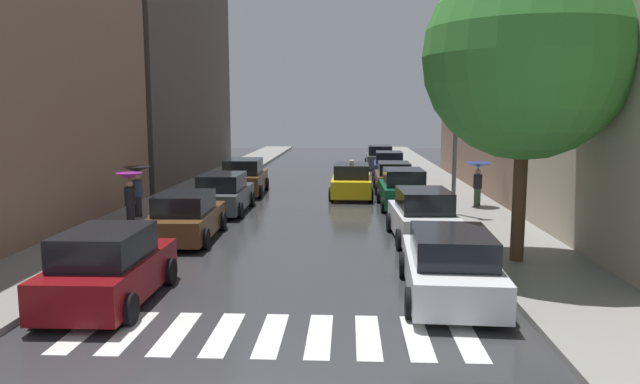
{
  "coord_description": "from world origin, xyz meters",
  "views": [
    {
      "loc": [
        1.41,
        -6.9,
        4.14
      ],
      "look_at": [
        0.34,
        15.4,
        1.05
      ],
      "focal_mm": 32.76,
      "sensor_mm": 36.0,
      "label": 1
    }
  ],
  "objects_px": {
    "lamp_post_right": "(456,118)",
    "parked_car_left_third": "(223,194)",
    "parked_car_left_fourth": "(244,178)",
    "taxi_midroad": "(351,181)",
    "parked_car_left_second": "(186,217)",
    "parked_car_right_fifth": "(389,166)",
    "parked_car_right_fourth": "(394,178)",
    "pedestrian_near_tree": "(130,189)",
    "pedestrian_by_kerb": "(478,173)",
    "parked_car_right_sixth": "(380,158)",
    "parked_car_right_second": "(423,217)",
    "parked_car_left_nearest": "(109,269)",
    "parked_car_right_nearest": "(450,266)",
    "pedestrian_foreground": "(137,180)",
    "street_tree_right": "(526,57)",
    "parked_car_right_third": "(403,190)"
  },
  "relations": [
    {
      "from": "parked_car_left_second",
      "to": "parked_car_right_fifth",
      "type": "bearing_deg",
      "value": -25.49
    },
    {
      "from": "parked_car_right_fourth",
      "to": "pedestrian_near_tree",
      "type": "xyz_separation_m",
      "value": [
        -9.89,
        -10.75,
        0.76
      ]
    },
    {
      "from": "parked_car_right_fourth",
      "to": "pedestrian_by_kerb",
      "type": "height_order",
      "value": "pedestrian_by_kerb"
    },
    {
      "from": "parked_car_left_second",
      "to": "parked_car_right_fifth",
      "type": "xyz_separation_m",
      "value": [
        7.77,
        17.86,
        0.05
      ]
    },
    {
      "from": "parked_car_right_nearest",
      "to": "parked_car_right_fifth",
      "type": "relative_size",
      "value": 1.06
    },
    {
      "from": "parked_car_left_second",
      "to": "parked_car_left_third",
      "type": "height_order",
      "value": "parked_car_left_third"
    },
    {
      "from": "parked_car_left_fourth",
      "to": "taxi_midroad",
      "type": "xyz_separation_m",
      "value": [
        5.42,
        -0.77,
        -0.06
      ]
    },
    {
      "from": "pedestrian_foreground",
      "to": "parked_car_right_third",
      "type": "bearing_deg",
      "value": 102.54
    },
    {
      "from": "pedestrian_foreground",
      "to": "pedestrian_by_kerb",
      "type": "distance_m",
      "value": 13.85
    },
    {
      "from": "parked_car_left_second",
      "to": "parked_car_right_third",
      "type": "height_order",
      "value": "parked_car_right_third"
    },
    {
      "from": "parked_car_left_third",
      "to": "pedestrian_by_kerb",
      "type": "relative_size",
      "value": 2.48
    },
    {
      "from": "pedestrian_near_tree",
      "to": "street_tree_right",
      "type": "bearing_deg",
      "value": -100.97
    },
    {
      "from": "parked_car_left_nearest",
      "to": "parked_car_left_second",
      "type": "xyz_separation_m",
      "value": [
        -0.08,
        6.38,
        -0.04
      ]
    },
    {
      "from": "parked_car_right_fifth",
      "to": "pedestrian_by_kerb",
      "type": "height_order",
      "value": "pedestrian_by_kerb"
    },
    {
      "from": "parked_car_left_fourth",
      "to": "parked_car_right_sixth",
      "type": "xyz_separation_m",
      "value": [
        7.56,
        13.89,
        -0.05
      ]
    },
    {
      "from": "parked_car_left_nearest",
      "to": "taxi_midroad",
      "type": "height_order",
      "value": "taxi_midroad"
    },
    {
      "from": "parked_car_left_nearest",
      "to": "parked_car_right_fifth",
      "type": "height_order",
      "value": "parked_car_right_fifth"
    },
    {
      "from": "taxi_midroad",
      "to": "parked_car_right_nearest",
      "type": "bearing_deg",
      "value": -171.38
    },
    {
      "from": "parked_car_right_second",
      "to": "taxi_midroad",
      "type": "xyz_separation_m",
      "value": [
        -2.24,
        9.65,
        -0.02
      ]
    },
    {
      "from": "parked_car_left_nearest",
      "to": "parked_car_right_fourth",
      "type": "xyz_separation_m",
      "value": [
        7.53,
        18.29,
        -0.05
      ]
    },
    {
      "from": "parked_car_left_third",
      "to": "parked_car_right_fourth",
      "type": "bearing_deg",
      "value": -49.01
    },
    {
      "from": "parked_car_left_fourth",
      "to": "pedestrian_near_tree",
      "type": "relative_size",
      "value": 2.54
    },
    {
      "from": "parked_car_left_third",
      "to": "parked_car_right_fourth",
      "type": "height_order",
      "value": "parked_car_left_third"
    },
    {
      "from": "parked_car_right_fourth",
      "to": "taxi_midroad",
      "type": "xyz_separation_m",
      "value": [
        -2.2,
        -2.03,
        0.04
      ]
    },
    {
      "from": "parked_car_right_second",
      "to": "pedestrian_foreground",
      "type": "xyz_separation_m",
      "value": [
        -10.4,
        2.97,
        0.79
      ]
    },
    {
      "from": "parked_car_right_second",
      "to": "street_tree_right",
      "type": "relative_size",
      "value": 0.52
    },
    {
      "from": "parked_car_right_third",
      "to": "lamp_post_right",
      "type": "bearing_deg",
      "value": -142.48
    },
    {
      "from": "parked_car_left_fourth",
      "to": "lamp_post_right",
      "type": "relative_size",
      "value": 0.75
    },
    {
      "from": "parked_car_left_second",
      "to": "parked_car_left_third",
      "type": "distance_m",
      "value": 5.24
    },
    {
      "from": "parked_car_right_sixth",
      "to": "pedestrian_near_tree",
      "type": "height_order",
      "value": "pedestrian_near_tree"
    },
    {
      "from": "parked_car_left_nearest",
      "to": "pedestrian_foreground",
      "type": "distance_m",
      "value": 10.02
    },
    {
      "from": "parked_car_left_second",
      "to": "lamp_post_right",
      "type": "xyz_separation_m",
      "value": [
        9.37,
        4.45,
        3.16
      ]
    },
    {
      "from": "lamp_post_right",
      "to": "parked_car_left_third",
      "type": "bearing_deg",
      "value": 175.15
    },
    {
      "from": "parked_car_left_second",
      "to": "parked_car_right_third",
      "type": "distance_m",
      "value": 10.13
    },
    {
      "from": "taxi_midroad",
      "to": "street_tree_right",
      "type": "distance_m",
      "value": 14.23
    },
    {
      "from": "pedestrian_by_kerb",
      "to": "parked_car_right_third",
      "type": "bearing_deg",
      "value": 77.93
    },
    {
      "from": "parked_car_right_nearest",
      "to": "parked_car_right_second",
      "type": "distance_m",
      "value": 5.86
    },
    {
      "from": "parked_car_right_fifth",
      "to": "pedestrian_near_tree",
      "type": "bearing_deg",
      "value": 151.17
    },
    {
      "from": "parked_car_left_second",
      "to": "parked_car_right_fifth",
      "type": "relative_size",
      "value": 1.01
    },
    {
      "from": "parked_car_right_fifth",
      "to": "taxi_midroad",
      "type": "xyz_separation_m",
      "value": [
        -2.36,
        -7.98,
        -0.02
      ]
    },
    {
      "from": "parked_car_left_second",
      "to": "parked_car_right_second",
      "type": "bearing_deg",
      "value": -90.26
    },
    {
      "from": "parked_car_left_third",
      "to": "parked_car_right_sixth",
      "type": "distance_m",
      "value": 20.69
    },
    {
      "from": "pedestrian_near_tree",
      "to": "pedestrian_by_kerb",
      "type": "xyz_separation_m",
      "value": [
        13.0,
        5.22,
        0.07
      ]
    },
    {
      "from": "parked_car_right_nearest",
      "to": "parked_car_right_sixth",
      "type": "distance_m",
      "value": 30.16
    },
    {
      "from": "lamp_post_right",
      "to": "parked_car_right_fifth",
      "type": "bearing_deg",
      "value": 96.82
    },
    {
      "from": "parked_car_right_fifth",
      "to": "pedestrian_by_kerb",
      "type": "bearing_deg",
      "value": -163.34
    },
    {
      "from": "parked_car_right_sixth",
      "to": "taxi_midroad",
      "type": "bearing_deg",
      "value": 172.16
    },
    {
      "from": "parked_car_right_second",
      "to": "parked_car_left_nearest",
      "type": "bearing_deg",
      "value": 128.8
    },
    {
      "from": "parked_car_right_sixth",
      "to": "taxi_midroad",
      "type": "relative_size",
      "value": 0.97
    },
    {
      "from": "taxi_midroad",
      "to": "pedestrian_foreground",
      "type": "bearing_deg",
      "value": 130.16
    }
  ]
}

